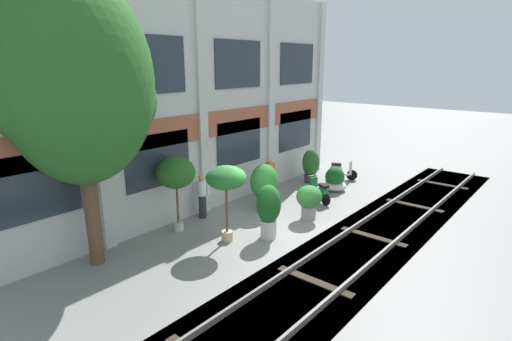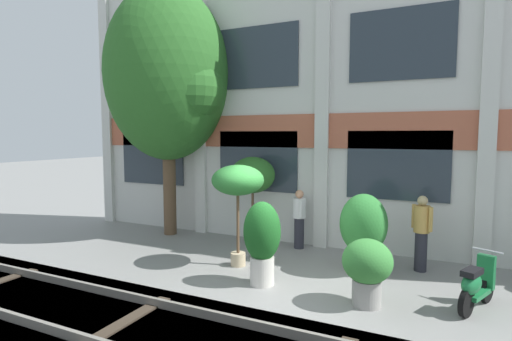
% 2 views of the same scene
% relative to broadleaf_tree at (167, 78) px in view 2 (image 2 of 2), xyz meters
% --- Properties ---
extents(ground_plane, '(80.00, 80.00, 0.00)m').
position_rel_broadleaf_tree_xyz_m(ground_plane, '(4.51, -2.46, -4.67)').
color(ground_plane, gray).
extents(apartment_facade, '(15.45, 0.64, 7.83)m').
position_rel_broadleaf_tree_xyz_m(apartment_facade, '(4.51, 0.88, -0.77)').
color(apartment_facade, silver).
rests_on(apartment_facade, ground).
extents(broadleaf_tree, '(3.79, 3.61, 7.31)m').
position_rel_broadleaf_tree_xyz_m(broadleaf_tree, '(0.00, 0.00, 0.00)').
color(broadleaf_tree, brown).
rests_on(broadleaf_tree, ground).
extents(potted_plant_ribbed_drum, '(0.88, 0.88, 1.19)m').
position_rel_broadleaf_tree_xyz_m(potted_plant_ribbed_drum, '(6.29, -2.65, -3.96)').
color(potted_plant_ribbed_drum, gray).
rests_on(potted_plant_ribbed_drum, ground).
extents(potted_plant_low_pan, '(1.19, 1.19, 2.32)m').
position_rel_broadleaf_tree_xyz_m(potted_plant_low_pan, '(3.24, -1.72, -2.76)').
color(potted_plant_low_pan, tan).
rests_on(potted_plant_low_pan, ground).
extents(potted_plant_stone_basin, '(1.01, 1.01, 1.74)m').
position_rel_broadleaf_tree_xyz_m(potted_plant_stone_basin, '(5.92, -0.99, -3.66)').
color(potted_plant_stone_basin, beige).
rests_on(potted_plant_stone_basin, ground).
extents(potted_plant_terracotta_small, '(1.21, 1.21, 2.41)m').
position_rel_broadleaf_tree_xyz_m(potted_plant_terracotta_small, '(2.78, -0.00, -2.78)').
color(potted_plant_terracotta_small, beige).
rests_on(potted_plant_terracotta_small, ground).
extents(potted_plant_glazed_jar, '(0.75, 0.75, 1.68)m').
position_rel_broadleaf_tree_xyz_m(potted_plant_glazed_jar, '(4.22, -2.53, -3.72)').
color(potted_plant_glazed_jar, beige).
rests_on(potted_plant_glazed_jar, ground).
extents(scooter_near_curb, '(0.73, 1.30, 0.98)m').
position_rel_broadleaf_tree_xyz_m(scooter_near_curb, '(8.01, -2.05, -4.23)').
color(scooter_near_curb, black).
rests_on(scooter_near_curb, ground).
extents(resident_by_doorway, '(0.45, 0.35, 1.68)m').
position_rel_broadleaf_tree_xyz_m(resident_by_doorway, '(7.05, -0.31, -3.77)').
color(resident_by_doorway, '#282833').
rests_on(resident_by_doorway, ground).
extents(resident_watching_tracks, '(0.34, 0.47, 1.56)m').
position_rel_broadleaf_tree_xyz_m(resident_watching_tracks, '(4.03, 0.23, -3.84)').
color(resident_watching_tracks, '#282833').
rests_on(resident_watching_tracks, ground).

